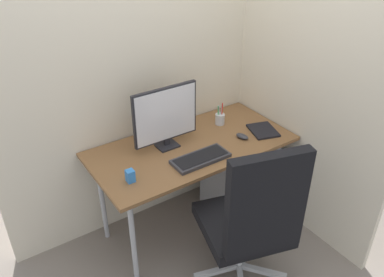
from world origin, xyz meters
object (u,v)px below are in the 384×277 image
at_px(mouse, 242,136).
at_px(pen_holder, 220,119).
at_px(monitor, 166,116).
at_px(filing_cabinet, 240,177).
at_px(office_chair, 252,219).
at_px(keyboard, 201,158).
at_px(notebook, 263,130).
at_px(desk_clamp_accessory, 130,176).

relative_size(mouse, pen_holder, 0.58).
bearing_deg(monitor, pen_holder, 5.32).
bearing_deg(filing_cabinet, monitor, 168.80).
distance_m(office_chair, filing_cabinet, 0.85).
height_order(office_chair, mouse, office_chair).
bearing_deg(keyboard, mouse, 8.68).
relative_size(monitor, keyboard, 1.22).
bearing_deg(notebook, desk_clamp_accessory, -162.19).
distance_m(keyboard, pen_holder, 0.51).
bearing_deg(monitor, desk_clamp_accessory, -149.53).
xyz_separation_m(office_chair, mouse, (0.38, 0.55, 0.17)).
distance_m(keyboard, notebook, 0.59).
bearing_deg(desk_clamp_accessory, filing_cabinet, 6.50).
bearing_deg(keyboard, office_chair, -87.08).
bearing_deg(office_chair, filing_cabinet, 54.14).
bearing_deg(desk_clamp_accessory, keyboard, -5.47).
xyz_separation_m(monitor, mouse, (0.49, -0.21, -0.21)).
bearing_deg(mouse, filing_cabinet, 32.16).
bearing_deg(keyboard, desk_clamp_accessory, 174.53).
height_order(office_chair, monitor, monitor).
bearing_deg(monitor, notebook, -17.88).
relative_size(mouse, notebook, 0.45).
bearing_deg(office_chair, monitor, 98.78).
height_order(filing_cabinet, desk_clamp_accessory, desk_clamp_accessory).
xyz_separation_m(monitor, keyboard, (0.09, -0.27, -0.22)).
relative_size(filing_cabinet, monitor, 1.26).
distance_m(pen_holder, desk_clamp_accessory, 0.92).
bearing_deg(desk_clamp_accessory, pen_holder, 17.27).
distance_m(filing_cabinet, mouse, 0.47).
relative_size(keyboard, notebook, 1.74).
bearing_deg(keyboard, notebook, 5.01).
xyz_separation_m(notebook, desk_clamp_accessory, (-1.07, -0.01, 0.03)).
distance_m(mouse, desk_clamp_accessory, 0.88).
xyz_separation_m(office_chair, filing_cabinet, (0.47, 0.65, -0.28)).
height_order(keyboard, notebook, keyboard).
relative_size(monitor, pen_holder, 2.75).
bearing_deg(filing_cabinet, mouse, -133.97).
height_order(pen_holder, desk_clamp_accessory, pen_holder).
relative_size(office_chair, desk_clamp_accessory, 13.94).
xyz_separation_m(monitor, notebook, (0.68, -0.22, -0.22)).
height_order(mouse, desk_clamp_accessory, desk_clamp_accessory).
distance_m(monitor, notebook, 0.75).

